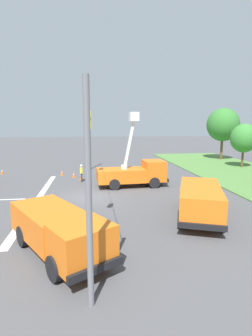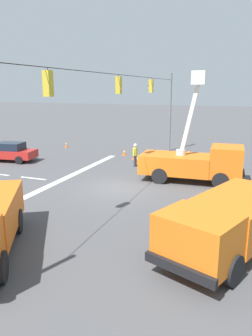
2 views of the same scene
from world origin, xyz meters
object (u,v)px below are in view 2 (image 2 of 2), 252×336
utility_truck_bucket_lift (195,161)px  road_worker (135,154)px  traffic_cone_lane_edge_b (138,159)px  traffic_cone_lane_edge_a (66,144)px  sedan_red (10,152)px  utility_truck_support_far (228,221)px  traffic_cone_mid_right (124,152)px  traffic_cone_foreground_right (189,153)px  traffic_cone_mid_left (216,165)px  traffic_cone_foreground_left (134,156)px

utility_truck_bucket_lift → road_worker: size_ratio=3.88×
road_worker → traffic_cone_lane_edge_b: road_worker is taller
traffic_cone_lane_edge_a → sedan_red: bearing=-6.6°
utility_truck_support_far → traffic_cone_mid_right: (-15.25, -9.98, -0.92)m
traffic_cone_mid_right → traffic_cone_lane_edge_b: 3.71m
traffic_cone_foreground_right → traffic_cone_lane_edge_b: size_ratio=0.80×
road_worker → traffic_cone_mid_left: size_ratio=2.58×
road_worker → traffic_cone_lane_edge_a: 10.86m
sedan_red → utility_truck_bucket_lift: bearing=87.6°
sedan_red → traffic_cone_foreground_right: 15.22m
utility_truck_support_far → traffic_cone_mid_left: size_ratio=10.03×
utility_truck_bucket_lift → traffic_cone_lane_edge_a: size_ratio=11.08×
sedan_red → traffic_cone_lane_edge_b: bearing=105.2°
utility_truck_support_far → traffic_cone_foreground_left: (-13.83, -8.56, -0.92)m
sedan_red → traffic_cone_lane_edge_a: (-7.43, 0.85, -0.49)m
traffic_cone_mid_right → traffic_cone_foreground_left: bearing=45.0°
traffic_cone_foreground_left → traffic_cone_lane_edge_b: bearing=29.3°
traffic_cone_mid_right → road_worker: bearing=32.2°
traffic_cone_foreground_left → traffic_cone_mid_right: 2.01m
utility_truck_bucket_lift → traffic_cone_mid_right: utility_truck_bucket_lift is taller
traffic_cone_mid_right → traffic_cone_lane_edge_b: (2.93, 2.27, 0.13)m
utility_truck_bucket_lift → traffic_cone_mid_right: size_ratio=11.57×
utility_truck_bucket_lift → traffic_cone_mid_left: (-3.96, 0.90, -1.02)m
traffic_cone_mid_right → sedan_red: bearing=-54.2°
traffic_cone_foreground_right → utility_truck_support_far: bearing=15.0°
traffic_cone_foreground_right → traffic_cone_lane_edge_a: bearing=-90.9°
traffic_cone_mid_left → traffic_cone_lane_edge_b: 5.97m
sedan_red → traffic_cone_foreground_right: bearing=118.4°
traffic_cone_mid_left → utility_truck_bucket_lift: bearing=-12.8°
utility_truck_support_far → traffic_cone_lane_edge_a: utility_truck_support_far is taller
sedan_red → traffic_cone_mid_left: (-3.31, 16.11, -0.45)m
utility_truck_bucket_lift → sedan_red: 15.23m
utility_truck_bucket_lift → traffic_cone_foreground_right: utility_truck_bucket_lift is taller
traffic_cone_foreground_right → traffic_cone_mid_left: bearing=34.7°
traffic_cone_foreground_left → traffic_cone_foreground_right: (-2.96, 4.07, 0.04)m
traffic_cone_foreground_right → traffic_cone_mid_left: traffic_cone_mid_left is taller
traffic_cone_lane_edge_b → road_worker: bearing=4.7°
traffic_cone_foreground_left → traffic_cone_mid_right: traffic_cone_mid_right is taller
traffic_cone_foreground_left → traffic_cone_lane_edge_b: traffic_cone_lane_edge_b is taller
traffic_cone_lane_edge_b → utility_truck_bucket_lift: bearing=55.9°
road_worker → utility_truck_bucket_lift: bearing=62.1°
traffic_cone_foreground_right → traffic_cone_lane_edge_a: size_ratio=1.07×
sedan_red → traffic_cone_foreground_right: size_ratio=6.84×
road_worker → traffic_cone_lane_edge_b: (-0.78, -0.06, -0.59)m
utility_truck_support_far → traffic_cone_foreground_left: bearing=-148.2°
traffic_cone_foreground_right → traffic_cone_lane_edge_a: 12.53m
utility_truck_bucket_lift → road_worker: bearing=-117.9°
utility_truck_support_far → traffic_cone_foreground_left: 16.29m
sedan_red → traffic_cone_mid_right: (-5.69, 7.89, -0.51)m
utility_truck_bucket_lift → traffic_cone_lane_edge_a: 16.51m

